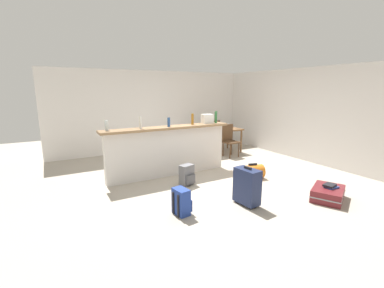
{
  "coord_description": "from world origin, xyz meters",
  "views": [
    {
      "loc": [
        -3.08,
        -4.82,
        1.93
      ],
      "look_at": [
        -0.18,
        0.4,
        0.67
      ],
      "focal_mm": 24.27,
      "sensor_mm": 36.0,
      "label": 1
    }
  ],
  "objects_px": {
    "bottle_blue": "(169,122)",
    "dining_chair_near_partition": "(229,139)",
    "bottle_white": "(141,122)",
    "suitcase_upright_navy": "(247,186)",
    "bottle_green": "(216,117)",
    "grocery_bag": "(207,119)",
    "duffel_bag_orange": "(252,172)",
    "backpack_blue": "(182,202)",
    "backpack_grey": "(187,175)",
    "dining_table": "(222,132)",
    "suitcase_flat_maroon": "(328,193)",
    "book_stack": "(330,186)",
    "dining_chair_far_side": "(213,133)",
    "bottle_clear": "(107,126)",
    "bottle_amber": "(192,119)"
  },
  "relations": [
    {
      "from": "bottle_amber",
      "to": "suitcase_flat_maroon",
      "type": "distance_m",
      "value": 3.16
    },
    {
      "from": "bottle_white",
      "to": "backpack_grey",
      "type": "bearing_deg",
      "value": -46.21
    },
    {
      "from": "bottle_white",
      "to": "dining_chair_near_partition",
      "type": "distance_m",
      "value": 3.08
    },
    {
      "from": "bottle_clear",
      "to": "backpack_blue",
      "type": "distance_m",
      "value": 2.27
    },
    {
      "from": "suitcase_flat_maroon",
      "to": "book_stack",
      "type": "bearing_deg",
      "value": -19.29
    },
    {
      "from": "suitcase_flat_maroon",
      "to": "backpack_grey",
      "type": "xyz_separation_m",
      "value": [
        -1.85,
        1.87,
        0.09
      ]
    },
    {
      "from": "bottle_white",
      "to": "suitcase_upright_navy",
      "type": "relative_size",
      "value": 0.39
    },
    {
      "from": "bottle_blue",
      "to": "bottle_green",
      "type": "height_order",
      "value": "bottle_green"
    },
    {
      "from": "bottle_white",
      "to": "dining_table",
      "type": "xyz_separation_m",
      "value": [
        2.98,
        1.25,
        -0.61
      ]
    },
    {
      "from": "bottle_white",
      "to": "dining_chair_near_partition",
      "type": "height_order",
      "value": "bottle_white"
    },
    {
      "from": "bottle_clear",
      "to": "dining_chair_far_side",
      "type": "xyz_separation_m",
      "value": [
        3.7,
        1.73,
        -0.71
      ]
    },
    {
      "from": "grocery_bag",
      "to": "book_stack",
      "type": "xyz_separation_m",
      "value": [
        0.9,
        -2.68,
        -0.98
      ]
    },
    {
      "from": "bottle_blue",
      "to": "suitcase_upright_navy",
      "type": "distance_m",
      "value": 2.28
    },
    {
      "from": "dining_chair_far_side",
      "to": "duffel_bag_orange",
      "type": "bearing_deg",
      "value": -106.87
    },
    {
      "from": "grocery_bag",
      "to": "dining_chair_far_side",
      "type": "distance_m",
      "value": 2.31
    },
    {
      "from": "suitcase_upright_navy",
      "to": "backpack_grey",
      "type": "height_order",
      "value": "suitcase_upright_navy"
    },
    {
      "from": "bottle_green",
      "to": "suitcase_flat_maroon",
      "type": "relative_size",
      "value": 0.32
    },
    {
      "from": "backpack_blue",
      "to": "backpack_grey",
      "type": "relative_size",
      "value": 1.0
    },
    {
      "from": "backpack_blue",
      "to": "suitcase_upright_navy",
      "type": "xyz_separation_m",
      "value": [
        1.13,
        -0.22,
        0.13
      ]
    },
    {
      "from": "bottle_blue",
      "to": "grocery_bag",
      "type": "bearing_deg",
      "value": 4.55
    },
    {
      "from": "bottle_amber",
      "to": "backpack_grey",
      "type": "xyz_separation_m",
      "value": [
        -0.56,
        -0.77,
        -1.05
      ]
    },
    {
      "from": "bottle_green",
      "to": "bottle_blue",
      "type": "bearing_deg",
      "value": -178.11
    },
    {
      "from": "dining_table",
      "to": "dining_chair_near_partition",
      "type": "xyz_separation_m",
      "value": [
        -0.09,
        -0.5,
        -0.13
      ]
    },
    {
      "from": "dining_table",
      "to": "book_stack",
      "type": "relative_size",
      "value": 4.22
    },
    {
      "from": "suitcase_flat_maroon",
      "to": "grocery_bag",
      "type": "bearing_deg",
      "value": 107.96
    },
    {
      "from": "bottle_blue",
      "to": "duffel_bag_orange",
      "type": "distance_m",
      "value": 2.14
    },
    {
      "from": "suitcase_flat_maroon",
      "to": "backpack_blue",
      "type": "height_order",
      "value": "backpack_blue"
    },
    {
      "from": "bottle_blue",
      "to": "dining_chair_far_side",
      "type": "xyz_separation_m",
      "value": [
        2.39,
        1.82,
        -0.71
      ]
    },
    {
      "from": "bottle_amber",
      "to": "dining_chair_near_partition",
      "type": "height_order",
      "value": "bottle_amber"
    },
    {
      "from": "bottle_green",
      "to": "suitcase_flat_maroon",
      "type": "height_order",
      "value": "bottle_green"
    },
    {
      "from": "dining_chair_near_partition",
      "to": "duffel_bag_orange",
      "type": "relative_size",
      "value": 1.73
    },
    {
      "from": "bottle_blue",
      "to": "dining_chair_near_partition",
      "type": "bearing_deg",
      "value": 18.71
    },
    {
      "from": "bottle_clear",
      "to": "backpack_grey",
      "type": "bearing_deg",
      "value": -30.42
    },
    {
      "from": "bottle_blue",
      "to": "bottle_amber",
      "type": "xyz_separation_m",
      "value": [
        0.63,
        0.06,
        0.03
      ]
    },
    {
      "from": "book_stack",
      "to": "suitcase_upright_navy",
      "type": "bearing_deg",
      "value": 158.67
    },
    {
      "from": "dining_chair_near_partition",
      "to": "duffel_bag_orange",
      "type": "height_order",
      "value": "dining_chair_near_partition"
    },
    {
      "from": "bottle_white",
      "to": "bottle_clear",
      "type": "bearing_deg",
      "value": 173.58
    },
    {
      "from": "grocery_bag",
      "to": "duffel_bag_orange",
      "type": "xyz_separation_m",
      "value": [
        0.46,
        -1.16,
        -1.08
      ]
    },
    {
      "from": "bottle_blue",
      "to": "bottle_amber",
      "type": "relative_size",
      "value": 0.8
    },
    {
      "from": "grocery_bag",
      "to": "suitcase_flat_maroon",
      "type": "distance_m",
      "value": 3.02
    },
    {
      "from": "bottle_white",
      "to": "dining_table",
      "type": "bearing_deg",
      "value": 22.72
    },
    {
      "from": "bottle_amber",
      "to": "bottle_green",
      "type": "bearing_deg",
      "value": -1.57
    },
    {
      "from": "bottle_blue",
      "to": "backpack_blue",
      "type": "relative_size",
      "value": 0.48
    },
    {
      "from": "backpack_blue",
      "to": "duffel_bag_orange",
      "type": "bearing_deg",
      "value": 19.22
    },
    {
      "from": "backpack_grey",
      "to": "bottle_clear",
      "type": "bearing_deg",
      "value": 149.58
    },
    {
      "from": "backpack_blue",
      "to": "backpack_grey",
      "type": "xyz_separation_m",
      "value": [
        0.68,
        1.1,
        0.0
      ]
    },
    {
      "from": "dining_chair_far_side",
      "to": "book_stack",
      "type": "distance_m",
      "value": 4.45
    },
    {
      "from": "bottle_white",
      "to": "book_stack",
      "type": "distance_m",
      "value": 3.81
    },
    {
      "from": "dining_table",
      "to": "suitcase_upright_navy",
      "type": "distance_m",
      "value": 3.79
    },
    {
      "from": "grocery_bag",
      "to": "duffel_bag_orange",
      "type": "height_order",
      "value": "grocery_bag"
    }
  ]
}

